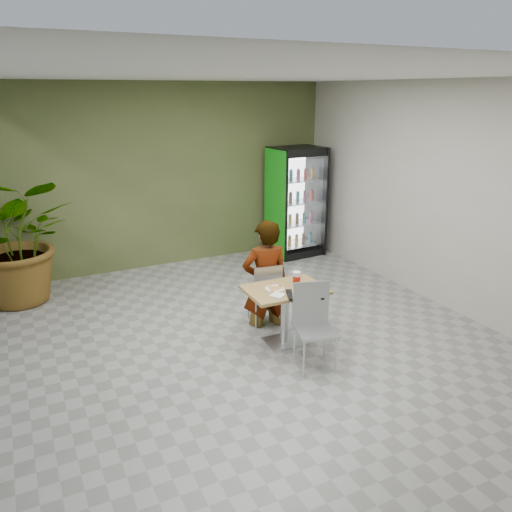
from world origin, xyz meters
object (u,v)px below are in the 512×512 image
object	(u,v)px
seated_woman	(265,284)
potted_plant	(19,240)
chair_near	(313,318)
cafeteria_tray	(305,294)
beverage_fridge	(296,202)
soda_cup	(297,279)
dining_table	(285,304)
chair_far	(266,290)

from	to	relation	value
seated_woman	potted_plant	xyz separation A→B (m)	(-2.88, 2.32, 0.37)
chair_near	cafeteria_tray	bearing A→B (deg)	96.75
chair_near	beverage_fridge	distance (m)	4.15
seated_woman	soda_cup	distance (m)	0.65
dining_table	beverage_fridge	size ratio (longest dim) A/B	0.48
soda_cup	chair_near	bearing A→B (deg)	-101.45
chair_far	beverage_fridge	size ratio (longest dim) A/B	0.43
cafeteria_tray	seated_woman	bearing A→B (deg)	93.08
chair_near	soda_cup	bearing A→B (deg)	93.53
chair_far	soda_cup	distance (m)	0.65
dining_table	cafeteria_tray	bearing A→B (deg)	-72.43
dining_table	chair_far	size ratio (longest dim) A/B	1.12
dining_table	seated_woman	size ratio (longest dim) A/B	0.56
potted_plant	cafeteria_tray	bearing A→B (deg)	-47.78
potted_plant	beverage_fridge	bearing A→B (deg)	1.99
seated_woman	beverage_fridge	world-z (taller)	beverage_fridge
chair_far	seated_woman	size ratio (longest dim) A/B	0.50
dining_table	seated_woman	world-z (taller)	seated_woman
seated_woman	dining_table	bearing A→B (deg)	93.68
cafeteria_tray	chair_far	bearing A→B (deg)	94.06
chair_far	beverage_fridge	distance (m)	3.24
dining_table	soda_cup	size ratio (longest dim) A/B	5.64
dining_table	cafeteria_tray	xyz separation A→B (m)	(0.09, -0.30, 0.23)
seated_woman	potted_plant	world-z (taller)	potted_plant
dining_table	chair_near	xyz separation A→B (m)	(0.06, -0.55, 0.04)
chair_far	seated_woman	world-z (taller)	seated_woman
dining_table	soda_cup	bearing A→B (deg)	7.72
soda_cup	cafeteria_tray	size ratio (longest dim) A/B	0.42
potted_plant	seated_woman	bearing A→B (deg)	-38.87
beverage_fridge	chair_near	bearing A→B (deg)	-122.00
chair_near	soda_cup	world-z (taller)	chair_near
chair_near	beverage_fridge	bearing A→B (deg)	77.02
chair_far	seated_woman	xyz separation A→B (m)	(0.01, 0.04, 0.07)
chair_near	soda_cup	xyz separation A→B (m)	(0.12, 0.57, 0.26)
seated_woman	beverage_fridge	bearing A→B (deg)	-120.15
chair_near	beverage_fridge	xyz separation A→B (m)	(1.94, 3.65, 0.45)
chair_far	potted_plant	bearing A→B (deg)	-31.58
chair_far	cafeteria_tray	distance (m)	0.90
soda_cup	beverage_fridge	xyz separation A→B (m)	(1.82, 3.07, 0.19)
seated_woman	chair_far	bearing A→B (deg)	80.76
chair_far	soda_cup	xyz separation A→B (m)	(0.14, -0.54, 0.32)
dining_table	cafeteria_tray	size ratio (longest dim) A/B	2.38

